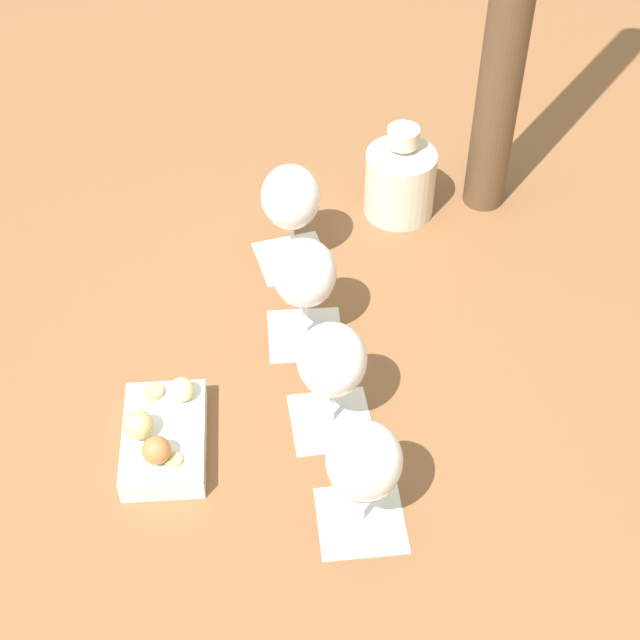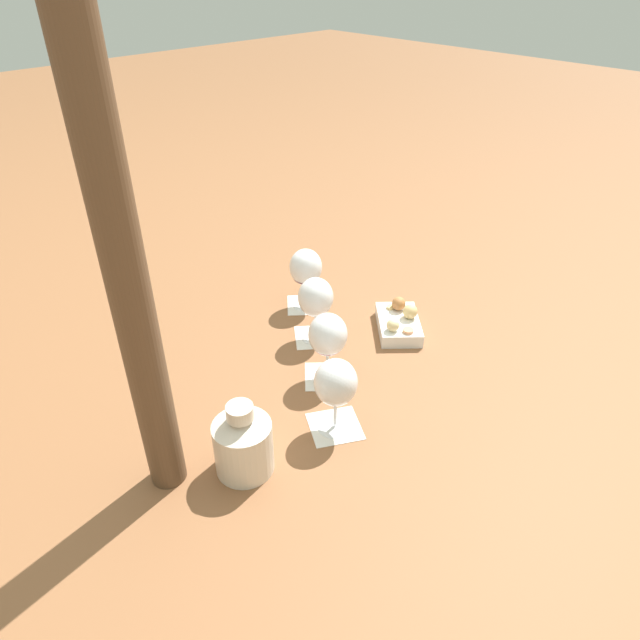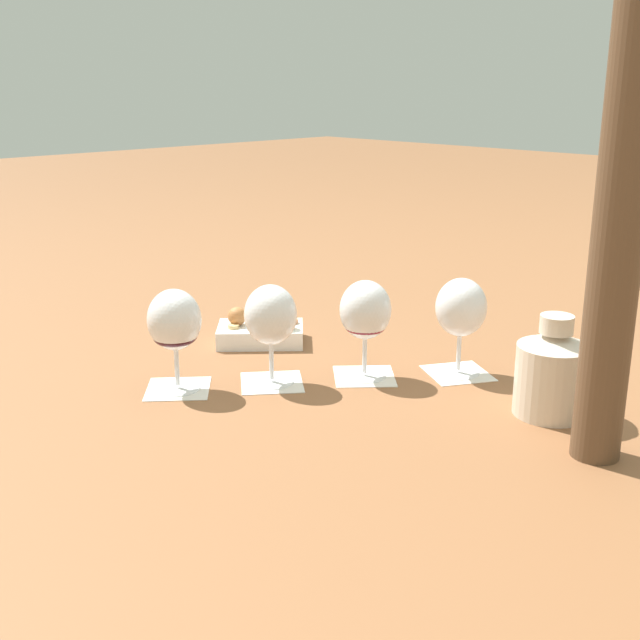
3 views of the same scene
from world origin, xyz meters
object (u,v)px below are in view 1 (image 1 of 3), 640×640
at_px(wine_glass_1, 304,278).
at_px(ceramic_vase, 400,176).
at_px(wine_glass_3, 364,466).
at_px(snack_dish, 163,436).
at_px(wine_glass_2, 332,365).
at_px(wine_glass_0, 291,202).

bearing_deg(wine_glass_1, ceramic_vase, 105.58).
height_order(wine_glass_3, snack_dish, wine_glass_3).
distance_m(wine_glass_2, ceramic_vase, 0.43).
bearing_deg(wine_glass_2, wine_glass_1, 146.17).
xyz_separation_m(wine_glass_1, wine_glass_2, (0.13, -0.08, 0.00)).
relative_size(wine_glass_1, wine_glass_3, 1.00).
height_order(wine_glass_2, snack_dish, wine_glass_2).
height_order(wine_glass_2, ceramic_vase, wine_glass_2).
relative_size(wine_glass_2, wine_glass_3, 1.00).
distance_m(wine_glass_1, ceramic_vase, 0.30).
xyz_separation_m(wine_glass_1, wine_glass_3, (0.25, -0.17, 0.00)).
relative_size(wine_glass_0, ceramic_vase, 1.07).
distance_m(wine_glass_0, ceramic_vase, 0.20).
relative_size(wine_glass_3, snack_dish, 0.88).
bearing_deg(wine_glass_3, wine_glass_2, 146.18).
bearing_deg(snack_dish, wine_glass_1, 91.68).
bearing_deg(wine_glass_0, wine_glass_3, -35.62).
height_order(wine_glass_0, ceramic_vase, wine_glass_0).
height_order(wine_glass_0, snack_dish, wine_glass_0).
height_order(wine_glass_2, wine_glass_3, same).
xyz_separation_m(wine_glass_1, snack_dish, (0.01, -0.25, -0.08)).
bearing_deg(wine_glass_0, wine_glass_2, -36.49).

